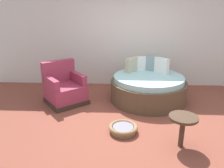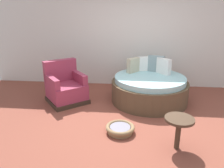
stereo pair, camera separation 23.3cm
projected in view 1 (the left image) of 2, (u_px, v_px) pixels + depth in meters
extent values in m
cube|color=brown|center=(133.00, 122.00, 4.23)|extent=(8.00, 8.00, 0.02)
cube|color=silver|center=(131.00, 31.00, 5.87)|extent=(8.00, 0.12, 3.00)
cylinder|color=brown|center=(148.00, 90.00, 5.14)|extent=(1.75, 1.75, 0.48)
cylinder|color=#9ED1D6|center=(149.00, 78.00, 5.04)|extent=(1.61, 1.61, 0.12)
cube|color=white|center=(162.00, 66.00, 5.20)|extent=(0.32, 0.36, 0.37)
cube|color=gray|center=(154.00, 63.00, 5.39)|extent=(0.40, 0.24, 0.39)
cube|color=white|center=(142.00, 63.00, 5.45)|extent=(0.36, 0.19, 0.34)
cube|color=#BCB293|center=(131.00, 65.00, 5.30)|extent=(0.32, 0.34, 0.35)
cube|color=#38281E|center=(66.00, 101.00, 5.03)|extent=(1.12, 1.12, 0.10)
cube|color=#99334C|center=(66.00, 92.00, 4.96)|extent=(1.07, 1.07, 0.34)
cube|color=#99334C|center=(58.00, 71.00, 5.06)|extent=(0.69, 0.61, 0.50)
cube|color=#99334C|center=(51.00, 83.00, 4.69)|extent=(0.53, 0.60, 0.22)
cube|color=#99334C|center=(77.00, 78.00, 5.05)|extent=(0.53, 0.60, 0.22)
cylinder|color=#8E704C|center=(123.00, 130.00, 3.84)|extent=(0.44, 0.44, 0.06)
torus|color=#8E704C|center=(123.00, 127.00, 3.82)|extent=(0.51, 0.51, 0.07)
cylinder|color=gray|center=(123.00, 128.00, 3.82)|extent=(0.36, 0.36, 0.05)
cylinder|color=#473323|center=(182.00, 133.00, 3.38)|extent=(0.08, 0.08, 0.48)
cylinder|color=#473323|center=(184.00, 118.00, 3.30)|extent=(0.44, 0.44, 0.04)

